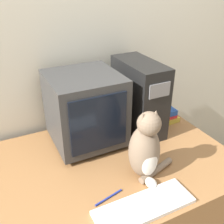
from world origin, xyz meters
The scene contains 8 objects.
wall_back centered at (0.00, 0.97, 1.25)m, with size 7.00×0.05×2.50m.
desk centered at (0.00, 0.45, 0.37)m, with size 1.36×0.91×0.74m.
crt_monitor centered at (-0.02, 0.68, 0.96)m, with size 0.38×0.40×0.42m.
computer_tower centered at (0.33, 0.68, 0.96)m, with size 0.19×0.41×0.44m.
keyboard centered at (0.01, 0.10, 0.75)m, with size 0.44×0.15×0.02m.
cat centered at (0.13, 0.27, 0.90)m, with size 0.26×0.21×0.37m.
book_stack centered at (0.55, 0.70, 0.78)m, with size 0.15×0.20×0.09m.
pen centered at (-0.10, 0.22, 0.75)m, with size 0.15×0.04×0.01m.
Camera 1 is at (-0.46, -0.55, 1.64)m, focal length 42.00 mm.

